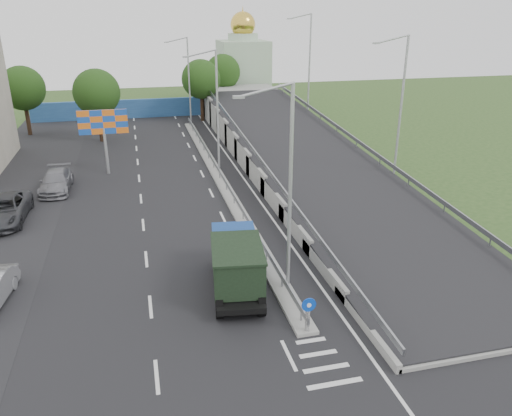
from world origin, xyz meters
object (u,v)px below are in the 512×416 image
object	(u,v)px
lamp_post_near	(287,180)
dump_truck	(236,262)
billboard	(103,126)
parked_car_c	(4,210)
parked_car_d	(56,181)
lamp_post_far	(187,76)
church	(243,67)
lamp_post_mid	(215,106)
sign_bollard	(308,315)

from	to	relation	value
lamp_post_near	dump_truck	world-z (taller)	lamp_post_near
lamp_post_near	billboard	distance (m)	23.87
parked_car_c	parked_car_d	bearing A→B (deg)	66.25
lamp_post_far	church	distance (m)	17.15
lamp_post_mid	dump_truck	distance (m)	19.92
sign_bollard	lamp_post_near	size ratio (longest dim) A/B	0.17
lamp_post_near	lamp_post_far	size ratio (longest dim) A/B	1.00
lamp_post_mid	dump_truck	bearing A→B (deg)	-96.75
sign_bollard	parked_car_d	size ratio (longest dim) A/B	0.31
church	parked_car_d	xyz separation A→B (m)	(-22.78, -35.54, -4.54)
parked_car_c	billboard	bearing A→B (deg)	56.23
church	lamp_post_far	bearing A→B (deg)	-125.24
billboard	dump_truck	xyz separation A→B (m)	(6.82, -21.32, -2.68)
lamp_post_far	parked_car_d	bearing A→B (deg)	-120.89
sign_bollard	billboard	world-z (taller)	billboard
parked_car_d	sign_bollard	bearing A→B (deg)	-59.21
lamp_post_mid	dump_truck	xyz separation A→B (m)	(-2.29, -19.32, -4.30)
dump_truck	parked_car_c	size ratio (longest dim) A/B	1.07
parked_car_c	parked_car_d	size ratio (longest dim) A/B	1.13
lamp_post_mid	billboard	xyz separation A→B (m)	(-9.11, 2.00, -1.62)
sign_bollard	lamp_post_far	bearing A→B (deg)	89.86
lamp_post_far	parked_car_d	distance (m)	25.60
church	sign_bollard	bearing A→B (deg)	-99.81
lamp_post_far	parked_car_d	xyz separation A→B (m)	(-12.88, -21.54, -5.03)
dump_truck	parked_car_d	distance (m)	20.71
lamp_post_near	dump_truck	xyz separation A→B (m)	(-2.29, 0.68, -4.30)
lamp_post_mid	parked_car_c	world-z (taller)	lamp_post_mid
church	lamp_post_mid	bearing A→B (deg)	-106.22
lamp_post_mid	lamp_post_far	world-z (taller)	same
parked_car_d	lamp_post_far	bearing A→B (deg)	60.08
dump_truck	parked_car_d	world-z (taller)	dump_truck
lamp_post_mid	lamp_post_far	bearing A→B (deg)	90.00
parked_car_d	lamp_post_near	bearing A→B (deg)	-54.12
sign_bollard	dump_truck	size ratio (longest dim) A/B	0.26
lamp_post_mid	lamp_post_far	xyz separation A→B (m)	(0.00, 20.00, 0.00)
lamp_post_near	parked_car_c	bearing A→B (deg)	140.35
lamp_post_near	lamp_post_mid	xyz separation A→B (m)	(0.00, 20.00, 0.00)
sign_bollard	lamp_post_near	distance (m)	6.12
lamp_post_near	church	world-z (taller)	church
lamp_post_mid	church	distance (m)	35.41
lamp_post_mid	parked_car_d	bearing A→B (deg)	-173.19
parked_car_d	dump_truck	bearing A→B (deg)	-58.23
lamp_post_mid	dump_truck	world-z (taller)	lamp_post_mid
lamp_post_near	dump_truck	size ratio (longest dim) A/B	1.57
lamp_post_mid	dump_truck	size ratio (longest dim) A/B	1.57
lamp_post_near	lamp_post_far	bearing A→B (deg)	90.00
lamp_post_near	parked_car_c	world-z (taller)	lamp_post_near
church	billboard	size ratio (longest dim) A/B	2.51
sign_bollard	lamp_post_far	xyz separation A→B (m)	(0.11, 43.83, 4.77)
sign_bollard	lamp_post_near	world-z (taller)	lamp_post_near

